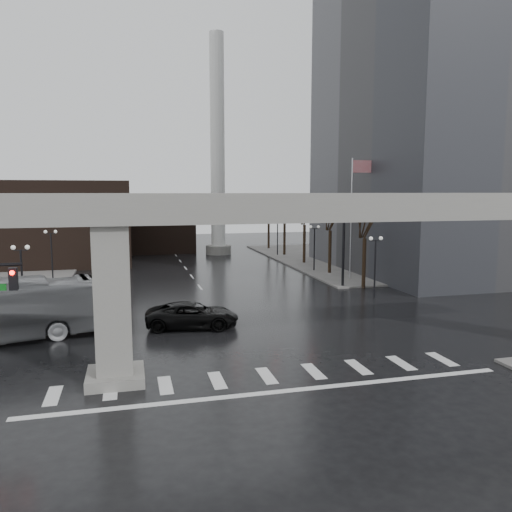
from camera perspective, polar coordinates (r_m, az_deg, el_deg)
The scene contains 21 objects.
ground at distance 25.51m, azimuth 0.60°, elevation -12.74°, with size 160.00×160.00×0.00m, color black.
sidewalk_ne at distance 67.89m, azimuth 14.10°, elevation -0.20°, with size 28.00×36.00×0.15m, color slate.
elevated_guideway at distance 24.39m, azimuth 3.50°, elevation 2.91°, with size 48.00×2.60×8.70m.
office_tower at distance 61.10m, azimuth 21.20°, elevation 18.44°, with size 22.00×26.00×42.00m, color #5A5A5F.
building_far_left at distance 65.72m, azimuth -21.18°, elevation 3.59°, with size 16.00×14.00×10.00m, color black.
building_far_mid at distance 75.41m, azimuth -11.14°, elevation 3.61°, with size 10.00×10.00×8.00m, color black.
smokestack at distance 70.36m, azimuth -4.41°, elevation 11.09°, with size 3.60×3.60×30.00m.
signal_mast_arm at distance 44.70m, azimuth 5.56°, elevation 3.57°, with size 12.12×0.43×8.00m.
flagpole_assembly at distance 50.01m, azimuth 11.17°, elevation 5.82°, with size 2.06×0.12×12.00m.
lamp_right_0 at distance 42.37m, azimuth 13.48°, elevation -0.01°, with size 1.22×0.32×5.11m.
lamp_right_1 at distance 55.06m, azimuth 6.69°, elevation 1.81°, with size 1.22×0.32×5.11m.
lamp_right_2 at distance 68.26m, azimuth 2.48°, elevation 2.92°, with size 1.22×0.32×5.11m.
lamp_left_0 at distance 38.23m, azimuth -25.22°, elevation -1.30°, with size 1.22×0.32×5.11m.
lamp_left_1 at distance 51.94m, azimuth -22.35°, elevation 0.97°, with size 1.22×0.32×5.11m.
lamp_left_2 at distance 65.77m, azimuth -20.69°, elevation 2.28°, with size 1.22×0.32×5.11m.
tree_right_0 at distance 46.46m, azimuth 12.28°, elevation -0.19°, with size 1.09×1.58×7.50m.
tree_right_1 at distance 53.67m, azimuth 8.47°, elevation 0.96°, with size 1.09×1.61×7.67m.
tree_right_2 at distance 61.08m, azimuth 5.57°, elevation 1.84°, with size 1.10×1.63×7.85m.
tree_right_3 at distance 68.62m, azimuth 3.30°, elevation 2.53°, with size 1.11×1.66×8.02m.
tree_right_4 at distance 76.25m, azimuth 1.48°, elevation 3.07°, with size 1.12×1.69×8.19m.
pickup_truck at distance 32.77m, azimuth -7.29°, elevation -6.72°, with size 2.74×5.94×1.65m, color black.
Camera 1 is at (-6.18, -23.14, 8.78)m, focal length 35.00 mm.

